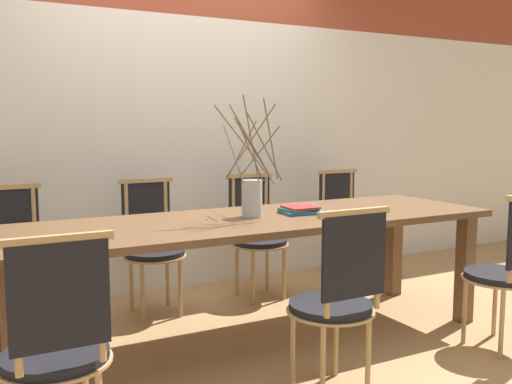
{
  "coord_description": "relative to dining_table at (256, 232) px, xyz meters",
  "views": [
    {
      "loc": [
        -1.54,
        -2.91,
        1.3
      ],
      "look_at": [
        0.0,
        0.0,
        0.9
      ],
      "focal_mm": 40.0,
      "sensor_mm": 36.0,
      "label": 1
    }
  ],
  "objects": [
    {
      "name": "chair_near_left",
      "position": [
        0.01,
        -0.79,
        -0.17
      ],
      "size": [
        0.42,
        0.42,
        0.92
      ],
      "color": "black",
      "rests_on": "ground_plane"
    },
    {
      "name": "dining_table",
      "position": [
        0.0,
        0.0,
        0.0
      ],
      "size": [
        2.93,
        0.89,
        0.75
      ],
      "color": "brown",
      "rests_on": "ground_plane"
    },
    {
      "name": "chair_far_center",
      "position": [
        0.43,
        0.79,
        -0.17
      ],
      "size": [
        0.42,
        0.42,
        0.92
      ],
      "rotation": [
        0.0,
        0.0,
        3.14
      ],
      "color": "black",
      "rests_on": "ground_plane"
    },
    {
      "name": "chair_far_left",
      "position": [
        -0.38,
        0.79,
        -0.17
      ],
      "size": [
        0.42,
        0.42,
        0.92
      ],
      "rotation": [
        0.0,
        0.0,
        3.14
      ],
      "color": "black",
      "rests_on": "ground_plane"
    },
    {
      "name": "ground_plane",
      "position": [
        0.0,
        0.0,
        -0.66
      ],
      "size": [
        16.0,
        16.0,
        0.0
      ],
      "primitive_type": "plane",
      "color": "#A87F51"
    },
    {
      "name": "wall_rear",
      "position": [
        0.0,
        1.32,
        0.94
      ],
      "size": [
        12.0,
        0.06,
        3.2
      ],
      "color": "silver",
      "rests_on": "ground_plane"
    },
    {
      "name": "book_stack",
      "position": [
        0.31,
        0.01,
        0.11
      ],
      "size": [
        0.26,
        0.21,
        0.04
      ],
      "color": "#234C8C",
      "rests_on": "dining_table"
    },
    {
      "name": "vase_centerpiece",
      "position": [
        -0.01,
        0.03,
        0.22
      ],
      "size": [
        0.45,
        0.45,
        0.71
      ],
      "color": "#B2BCC1",
      "rests_on": "dining_table"
    },
    {
      "name": "chair_near_center",
      "position": [
        1.2,
        -0.79,
        -0.17
      ],
      "size": [
        0.42,
        0.42,
        0.92
      ],
      "color": "black",
      "rests_on": "ground_plane"
    },
    {
      "name": "chair_far_leftend",
      "position": [
        -1.26,
        0.79,
        -0.17
      ],
      "size": [
        0.42,
        0.42,
        0.92
      ],
      "rotation": [
        0.0,
        0.0,
        3.14
      ],
      "color": "black",
      "rests_on": "ground_plane"
    },
    {
      "name": "chair_far_right",
      "position": [
        1.24,
        0.79,
        -0.17
      ],
      "size": [
        0.42,
        0.42,
        0.92
      ],
      "rotation": [
        0.0,
        0.0,
        3.14
      ],
      "color": "black",
      "rests_on": "ground_plane"
    },
    {
      "name": "chair_near_leftend",
      "position": [
        -1.25,
        -0.79,
        -0.17
      ],
      "size": [
        0.42,
        0.42,
        0.92
      ],
      "color": "black",
      "rests_on": "ground_plane"
    }
  ]
}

